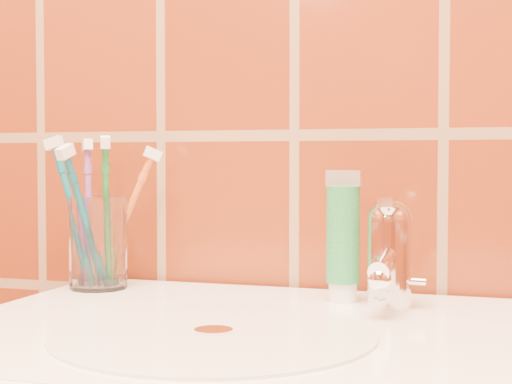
% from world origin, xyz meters
% --- Properties ---
extents(glass_tumbler, '(0.09, 0.09, 0.12)m').
position_xyz_m(glass_tumbler, '(-0.23, 1.11, 0.91)').
color(glass_tumbler, white).
rests_on(glass_tumbler, pedestal_sink).
extents(toothpaste_tube, '(0.04, 0.04, 0.15)m').
position_xyz_m(toothpaste_tube, '(0.08, 1.11, 0.92)').
color(toothpaste_tube, white).
rests_on(toothpaste_tube, pedestal_sink).
extents(faucet, '(0.05, 0.11, 0.12)m').
position_xyz_m(faucet, '(0.14, 1.09, 0.91)').
color(faucet, white).
rests_on(faucet, pedestal_sink).
extents(toothbrush_0, '(0.07, 0.08, 0.20)m').
position_xyz_m(toothbrush_0, '(-0.24, 1.11, 0.94)').
color(toothbrush_0, '#81428E').
rests_on(toothbrush_0, glass_tumbler).
extents(toothbrush_1, '(0.09, 0.08, 0.20)m').
position_xyz_m(toothbrush_1, '(-0.25, 1.10, 0.94)').
color(toothbrush_1, '#0D6172').
rests_on(toothbrush_1, glass_tumbler).
extents(toothbrush_2, '(0.07, 0.09, 0.20)m').
position_xyz_m(toothbrush_2, '(-0.21, 1.10, 0.94)').
color(toothbrush_2, '#1C6C2A').
rests_on(toothbrush_2, glass_tumbler).
extents(toothbrush_3, '(0.15, 0.14, 0.19)m').
position_xyz_m(toothbrush_3, '(-0.20, 1.14, 0.94)').
color(toothbrush_3, '#CA5E23').
rests_on(toothbrush_3, glass_tumbler).
extents(toothbrush_4, '(0.07, 0.16, 0.20)m').
position_xyz_m(toothbrush_4, '(-0.23, 1.08, 0.94)').
color(toothbrush_4, '#0B5362').
rests_on(toothbrush_4, glass_tumbler).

